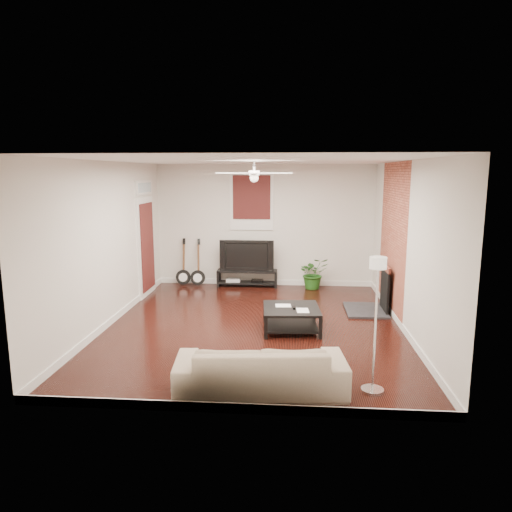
% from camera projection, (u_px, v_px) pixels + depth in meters
% --- Properties ---
extents(room, '(5.01, 6.01, 2.81)m').
position_uv_depth(room, '(254.00, 246.00, 7.79)').
color(room, black).
rests_on(room, ground).
extents(brick_accent, '(0.02, 2.20, 2.80)m').
position_uv_depth(brick_accent, '(392.00, 239.00, 8.59)').
color(brick_accent, brown).
rests_on(brick_accent, floor).
extents(fireplace, '(0.80, 1.10, 0.92)m').
position_uv_depth(fireplace, '(374.00, 288.00, 8.77)').
color(fireplace, black).
rests_on(fireplace, floor).
extents(window_back, '(1.00, 0.06, 1.30)m').
position_uv_depth(window_back, '(252.00, 202.00, 10.63)').
color(window_back, black).
rests_on(window_back, wall_back).
extents(door_left, '(0.08, 1.00, 2.50)m').
position_uv_depth(door_left, '(146.00, 237.00, 9.87)').
color(door_left, white).
rests_on(door_left, wall_left).
extents(tv_stand, '(1.38, 0.37, 0.39)m').
position_uv_depth(tv_stand, '(247.00, 278.00, 10.76)').
color(tv_stand, black).
rests_on(tv_stand, floor).
extents(tv, '(1.24, 0.16, 0.71)m').
position_uv_depth(tv, '(247.00, 255.00, 10.69)').
color(tv, black).
rests_on(tv, tv_stand).
extents(coffee_table, '(0.99, 0.99, 0.39)m').
position_uv_depth(coffee_table, '(291.00, 319.00, 7.78)').
color(coffee_table, black).
rests_on(coffee_table, floor).
extents(sofa, '(2.10, 0.99, 0.59)m').
position_uv_depth(sofa, '(261.00, 368.00, 5.58)').
color(sofa, '#C3B192').
rests_on(sofa, floor).
extents(floor_lamp, '(0.30, 0.30, 1.66)m').
position_uv_depth(floor_lamp, '(375.00, 325.00, 5.48)').
color(floor_lamp, white).
rests_on(floor_lamp, floor).
extents(potted_plant, '(0.77, 0.71, 0.73)m').
position_uv_depth(potted_plant, '(313.00, 273.00, 10.52)').
color(potted_plant, '#205A19').
rests_on(potted_plant, floor).
extents(guitar_left, '(0.36, 0.26, 1.11)m').
position_uv_depth(guitar_left, '(183.00, 262.00, 10.79)').
color(guitar_left, black).
rests_on(guitar_left, floor).
extents(guitar_right, '(0.38, 0.29, 1.11)m').
position_uv_depth(guitar_right, '(197.00, 263.00, 10.73)').
color(guitar_right, black).
rests_on(guitar_right, floor).
extents(ceiling_fan, '(1.24, 1.24, 0.32)m').
position_uv_depth(ceiling_fan, '(254.00, 173.00, 7.58)').
color(ceiling_fan, white).
rests_on(ceiling_fan, ceiling).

